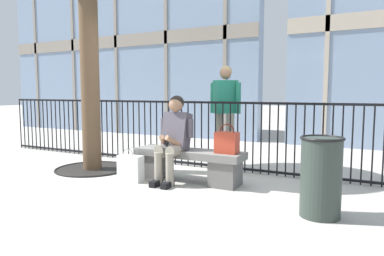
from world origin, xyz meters
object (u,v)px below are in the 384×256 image
stone_bench (189,162)px  trash_can (321,176)px  handbag_on_bench (227,142)px  shopping_bag (131,168)px  seated_person_with_phone (173,136)px  bystander_at_railing (225,107)px

stone_bench → trash_can: size_ratio=1.96×
stone_bench → trash_can: trash_can is taller
handbag_on_bench → shopping_bag: bearing=-164.2°
stone_bench → seated_person_with_phone: bearing=-143.1°
seated_person_with_phone → bystander_at_railing: (0.18, 1.43, 0.35)m
seated_person_with_phone → shopping_bag: seated_person_with_phone is taller
trash_can → stone_bench: bearing=161.0°
stone_bench → bystander_at_railing: size_ratio=0.94×
seated_person_with_phone → trash_can: size_ratio=1.49×
seated_person_with_phone → handbag_on_bench: 0.76m
stone_bench → shopping_bag: bearing=-152.5°
shopping_bag → bystander_at_railing: (0.74, 1.68, 0.81)m
seated_person_with_phone → handbag_on_bench: seated_person_with_phone is taller
shopping_bag → trash_can: size_ratio=0.58×
handbag_on_bench → bystander_at_railing: 1.48m
stone_bench → seated_person_with_phone: seated_person_with_phone is taller
stone_bench → trash_can: 1.97m
stone_bench → bystander_at_railing: bystander_at_railing is taller
bystander_at_railing → seated_person_with_phone: bearing=-97.4°
shopping_bag → bystander_at_railing: size_ratio=0.28×
handbag_on_bench → trash_can: handbag_on_bench is taller
seated_person_with_phone → shopping_bag: size_ratio=2.55×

